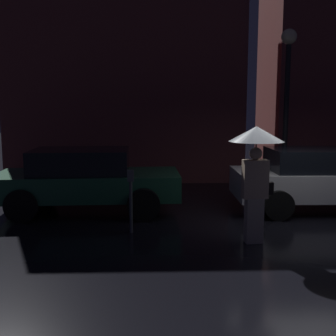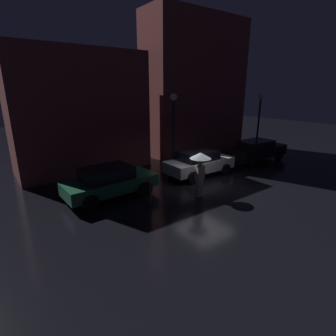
{
  "view_description": "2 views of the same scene",
  "coord_description": "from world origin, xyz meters",
  "px_view_note": "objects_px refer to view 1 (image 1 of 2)",
  "views": [
    {
      "loc": [
        -2.96,
        -7.88,
        2.4
      ],
      "look_at": [
        -2.65,
        0.52,
        1.15
      ],
      "focal_mm": 45.0,
      "sensor_mm": 36.0,
      "label": 1
    },
    {
      "loc": [
        -8.86,
        -8.79,
        4.74
      ],
      "look_at": [
        -2.25,
        0.18,
        1.32
      ],
      "focal_mm": 28.0,
      "sensor_mm": 36.0,
      "label": 2
    }
  ],
  "objects_px": {
    "parked_car_green": "(86,179)",
    "pedestrian_with_umbrella": "(256,155)",
    "parking_meter": "(131,194)",
    "parked_car_white": "(320,178)",
    "street_lamp_near": "(287,81)"
  },
  "relations": [
    {
      "from": "parked_car_white",
      "to": "parking_meter",
      "type": "bearing_deg",
      "value": -158.5
    },
    {
      "from": "parked_car_white",
      "to": "parked_car_green",
      "type": "bearing_deg",
      "value": -179.57
    },
    {
      "from": "parked_car_white",
      "to": "pedestrian_with_umbrella",
      "type": "distance_m",
      "value": 3.16
    },
    {
      "from": "parking_meter",
      "to": "street_lamp_near",
      "type": "bearing_deg",
      "value": 42.51
    },
    {
      "from": "parked_car_white",
      "to": "street_lamp_near",
      "type": "bearing_deg",
      "value": 95.37
    },
    {
      "from": "parked_car_white",
      "to": "street_lamp_near",
      "type": "height_order",
      "value": "street_lamp_near"
    },
    {
      "from": "parking_meter",
      "to": "parked_car_green",
      "type": "bearing_deg",
      "value": 123.51
    },
    {
      "from": "parked_car_green",
      "to": "street_lamp_near",
      "type": "distance_m",
      "value": 6.04
    },
    {
      "from": "parked_car_green",
      "to": "pedestrian_with_umbrella",
      "type": "bearing_deg",
      "value": -36.65
    },
    {
      "from": "parked_car_green",
      "to": "parking_meter",
      "type": "xyz_separation_m",
      "value": [
        1.09,
        -1.64,
        -0.0
      ]
    },
    {
      "from": "parked_car_white",
      "to": "parking_meter",
      "type": "relative_size",
      "value": 3.29
    },
    {
      "from": "street_lamp_near",
      "to": "pedestrian_with_umbrella",
      "type": "bearing_deg",
      "value": -113.26
    },
    {
      "from": "parked_car_green",
      "to": "parked_car_white",
      "type": "relative_size",
      "value": 1.03
    },
    {
      "from": "pedestrian_with_umbrella",
      "to": "parking_meter",
      "type": "relative_size",
      "value": 1.69
    },
    {
      "from": "parked_car_green",
      "to": "pedestrian_with_umbrella",
      "type": "xyz_separation_m",
      "value": [
        3.28,
        -2.3,
        0.8
      ]
    }
  ]
}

